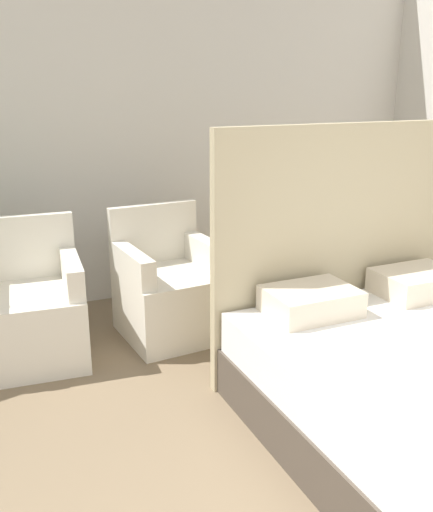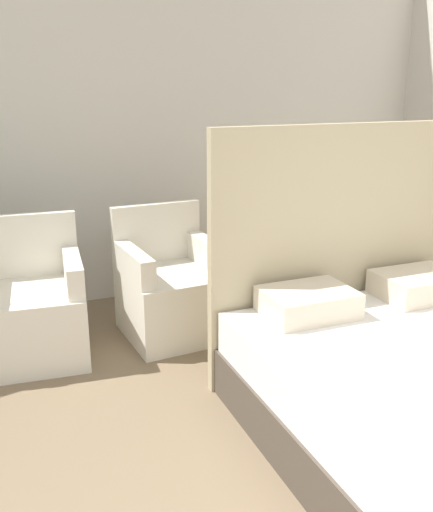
{
  "view_description": "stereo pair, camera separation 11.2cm",
  "coord_description": "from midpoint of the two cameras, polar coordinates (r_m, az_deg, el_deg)",
  "views": [
    {
      "loc": [
        -1.18,
        -0.39,
        1.67
      ],
      "look_at": [
        0.17,
        2.65,
        0.65
      ],
      "focal_mm": 40.0,
      "sensor_mm": 36.0,
      "label": 1
    },
    {
      "loc": [
        -1.07,
        -0.43,
        1.67
      ],
      "look_at": [
        0.17,
        2.65,
        0.65
      ],
      "focal_mm": 40.0,
      "sensor_mm": 36.0,
      "label": 2
    }
  ],
  "objects": [
    {
      "name": "armchair_near_window_right",
      "position": [
        3.9,
        -3.63,
        -3.81
      ],
      "size": [
        0.69,
        0.69,
        0.86
      ],
      "rotation": [
        0.0,
        0.0,
        0.08
      ],
      "color": "silver",
      "rests_on": "ground_plane"
    },
    {
      "name": "armchair_near_window_left",
      "position": [
        3.74,
        -17.19,
        -5.53
      ],
      "size": [
        0.69,
        0.69,
        0.86
      ],
      "rotation": [
        0.0,
        0.0,
        -0.08
      ],
      "color": "silver",
      "rests_on": "ground_plane"
    },
    {
      "name": "wall_back",
      "position": [
        4.47,
        -7.62,
        14.05
      ],
      "size": [
        10.0,
        0.06,
        2.9
      ],
      "color": "silver",
      "rests_on": "ground_plane"
    }
  ]
}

